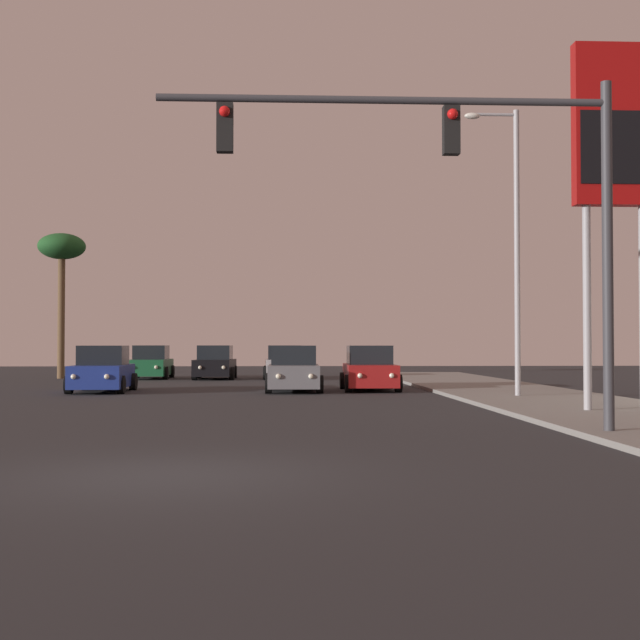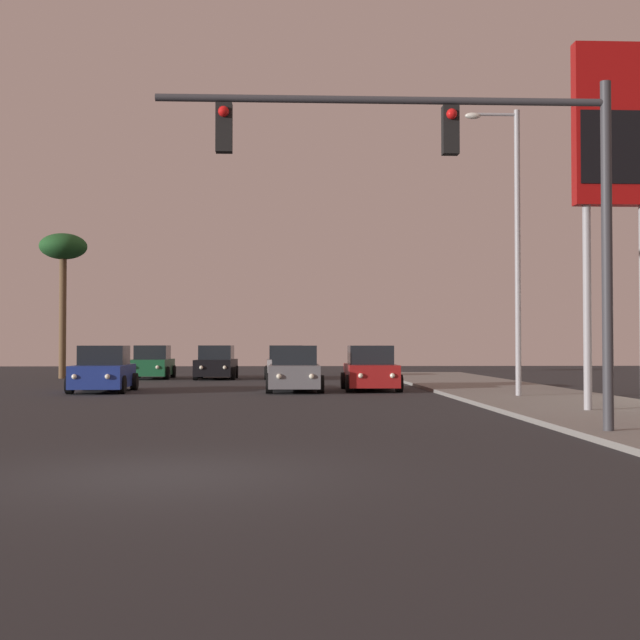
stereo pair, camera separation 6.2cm
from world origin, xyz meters
The scene contains 12 objects.
ground_plane centered at (0.00, 0.00, 0.00)m, with size 120.00×120.00×0.00m, color #28282B.
sidewalk_right centered at (9.50, 10.00, 0.06)m, with size 5.00×60.00×0.12m.
car_green centered at (-4.97, 33.62, 0.76)m, with size 2.04×4.31×1.68m.
car_grey centered at (2.04, 20.86, 0.76)m, with size 2.04×4.32×1.68m.
car_silver centered at (1.75, 32.97, 0.76)m, with size 2.04×4.33×1.68m.
car_red centered at (4.89, 21.45, 0.76)m, with size 2.04×4.33×1.68m.
car_blue centered at (-4.89, 20.87, 0.76)m, with size 2.04×4.34×1.68m.
car_black centered at (-1.69, 32.97, 0.76)m, with size 2.04×4.34×1.68m.
traffic_light_mast centered at (5.13, 4.48, 4.78)m, with size 8.45×0.36×6.50m.
street_lamp centered at (8.85, 15.84, 5.12)m, with size 1.74×0.24×9.00m.
gas_station_sign centered at (9.72, 9.63, 6.62)m, with size 2.00×0.42×9.00m.
palm_tree_far centered at (-9.57, 34.00, 6.38)m, with size 2.40×2.40×7.39m.
Camera 2 is at (1.57, -11.74, 1.70)m, focal length 50.00 mm.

